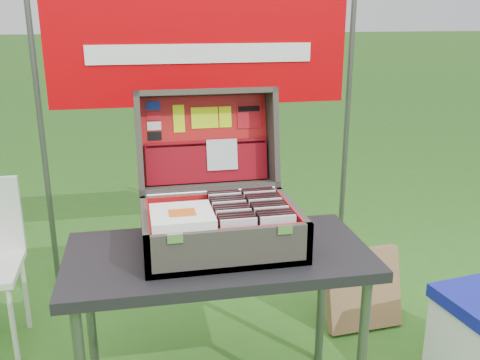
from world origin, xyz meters
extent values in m
cube|color=black|center=(-0.11, -0.05, 0.66)|extent=(1.10, 0.56, 0.04)
cylinder|color=#59595B|center=(0.38, -0.26, 0.32)|extent=(0.04, 0.04, 0.64)
cylinder|color=#59595B|center=(-0.59, 0.16, 0.32)|extent=(0.04, 0.04, 0.64)
cylinder|color=#59595B|center=(0.38, 0.16, 0.32)|extent=(0.04, 0.04, 0.64)
cube|color=#514B41|center=(-0.09, -0.03, 0.69)|extent=(0.56, 0.40, 0.02)
cube|color=#514B41|center=(-0.09, -0.22, 0.76)|extent=(0.56, 0.02, 0.15)
cube|color=#514B41|center=(-0.09, 0.16, 0.76)|extent=(0.56, 0.02, 0.15)
cube|color=#514B41|center=(-0.36, -0.03, 0.76)|extent=(0.02, 0.40, 0.15)
cube|color=#514B41|center=(0.18, -0.03, 0.76)|extent=(0.02, 0.40, 0.15)
cube|color=red|center=(-0.09, -0.03, 0.71)|extent=(0.52, 0.36, 0.01)
cube|color=silver|center=(-0.27, -0.23, 0.82)|extent=(0.05, 0.01, 0.03)
cube|color=silver|center=(0.09, -0.23, 0.82)|extent=(0.05, 0.01, 0.03)
cylinder|color=silver|center=(-0.09, 0.17, 0.83)|extent=(0.51, 0.02, 0.02)
cube|color=#514B41|center=(-0.09, 0.35, 1.01)|extent=(0.56, 0.10, 0.40)
cube|color=#514B41|center=(-0.09, 0.32, 1.20)|extent=(0.56, 0.15, 0.05)
cube|color=#514B41|center=(-0.09, 0.25, 0.83)|extent=(0.56, 0.15, 0.05)
cube|color=#514B41|center=(-0.36, 0.29, 1.02)|extent=(0.02, 0.22, 0.42)
cube|color=#514B41|center=(0.18, 0.29, 1.02)|extent=(0.02, 0.22, 0.42)
cube|color=red|center=(-0.09, 0.34, 1.01)|extent=(0.51, 0.07, 0.35)
cube|color=red|center=(-0.09, -0.20, 0.77)|extent=(0.52, 0.01, 0.13)
cube|color=red|center=(-0.09, 0.15, 0.77)|extent=(0.52, 0.01, 0.13)
cube|color=red|center=(-0.35, -0.03, 0.77)|extent=(0.01, 0.36, 0.13)
cube|color=red|center=(0.16, -0.03, 0.77)|extent=(0.01, 0.36, 0.13)
cube|color=maroon|center=(-0.09, 0.30, 0.92)|extent=(0.50, 0.06, 0.16)
cube|color=maroon|center=(-0.09, 0.31, 1.00)|extent=(0.49, 0.02, 0.02)
cube|color=silver|center=(-0.03, 0.29, 0.95)|extent=(0.13, 0.03, 0.13)
cube|color=#1933B2|center=(-0.30, 0.36, 1.15)|extent=(0.06, 0.01, 0.03)
cube|color=red|center=(-0.30, 0.35, 1.11)|extent=(0.06, 0.01, 0.03)
cube|color=white|center=(-0.30, 0.34, 1.07)|extent=(0.06, 0.01, 0.03)
cube|color=black|center=(-0.30, 0.33, 1.03)|extent=(0.06, 0.01, 0.03)
cube|color=#CAF20D|center=(-0.20, 0.35, 1.10)|extent=(0.05, 0.02, 0.11)
cube|color=#CAF20D|center=(-0.09, 0.35, 1.10)|extent=(0.11, 0.02, 0.08)
cube|color=#CAF20D|center=(-0.01, 0.35, 1.10)|extent=(0.05, 0.02, 0.08)
cube|color=red|center=(0.09, 0.35, 1.10)|extent=(0.10, 0.02, 0.10)
cube|color=black|center=(0.09, 0.35, 1.13)|extent=(0.09, 0.01, 0.02)
cube|color=silver|center=(-0.06, -0.18, 0.78)|extent=(0.12, 0.01, 0.14)
cube|color=black|center=(-0.06, -0.16, 0.78)|extent=(0.12, 0.01, 0.14)
cube|color=black|center=(-0.06, -0.14, 0.78)|extent=(0.12, 0.01, 0.14)
cube|color=black|center=(-0.06, -0.11, 0.78)|extent=(0.12, 0.01, 0.14)
cube|color=silver|center=(-0.06, -0.09, 0.78)|extent=(0.12, 0.01, 0.14)
cube|color=black|center=(-0.06, -0.07, 0.78)|extent=(0.12, 0.01, 0.14)
cube|color=black|center=(-0.06, -0.05, 0.78)|extent=(0.12, 0.01, 0.14)
cube|color=black|center=(-0.06, -0.02, 0.78)|extent=(0.12, 0.01, 0.14)
cube|color=silver|center=(-0.06, 0.00, 0.78)|extent=(0.12, 0.01, 0.14)
cube|color=black|center=(-0.06, 0.02, 0.78)|extent=(0.12, 0.01, 0.14)
cube|color=black|center=(-0.06, 0.04, 0.78)|extent=(0.12, 0.01, 0.14)
cube|color=black|center=(-0.06, 0.06, 0.78)|extent=(0.12, 0.01, 0.14)
cube|color=silver|center=(-0.06, 0.09, 0.78)|extent=(0.12, 0.01, 0.14)
cube|color=black|center=(-0.06, 0.11, 0.78)|extent=(0.12, 0.01, 0.14)
cube|color=black|center=(-0.06, 0.13, 0.78)|extent=(0.12, 0.01, 0.14)
cube|color=silver|center=(0.08, -0.18, 0.78)|extent=(0.12, 0.01, 0.14)
cube|color=black|center=(0.08, -0.16, 0.78)|extent=(0.12, 0.01, 0.14)
cube|color=black|center=(0.08, -0.14, 0.78)|extent=(0.12, 0.01, 0.14)
cube|color=black|center=(0.08, -0.11, 0.78)|extent=(0.12, 0.01, 0.14)
cube|color=silver|center=(0.08, -0.09, 0.78)|extent=(0.12, 0.01, 0.14)
cube|color=black|center=(0.08, -0.07, 0.78)|extent=(0.12, 0.01, 0.14)
cube|color=black|center=(0.08, -0.05, 0.78)|extent=(0.12, 0.01, 0.14)
cube|color=black|center=(0.08, -0.02, 0.78)|extent=(0.12, 0.01, 0.14)
cube|color=silver|center=(0.08, 0.00, 0.78)|extent=(0.12, 0.01, 0.14)
cube|color=black|center=(0.08, 0.02, 0.78)|extent=(0.12, 0.01, 0.14)
cube|color=black|center=(0.08, 0.04, 0.78)|extent=(0.12, 0.01, 0.14)
cube|color=black|center=(0.08, 0.06, 0.78)|extent=(0.12, 0.01, 0.14)
cube|color=silver|center=(0.08, 0.09, 0.78)|extent=(0.12, 0.01, 0.14)
cube|color=black|center=(0.08, 0.11, 0.78)|extent=(0.12, 0.01, 0.14)
cube|color=black|center=(0.08, 0.13, 0.78)|extent=(0.12, 0.01, 0.14)
cube|color=white|center=(-0.24, -0.10, 0.84)|extent=(0.21, 0.21, 0.00)
cube|color=white|center=(-0.24, -0.10, 0.84)|extent=(0.21, 0.21, 0.00)
cube|color=white|center=(-0.24, -0.10, 0.85)|extent=(0.21, 0.21, 0.00)
cube|color=white|center=(-0.24, -0.10, 0.85)|extent=(0.21, 0.21, 0.00)
cube|color=white|center=(-0.24, -0.10, 0.86)|extent=(0.21, 0.21, 0.00)
cube|color=white|center=(-0.24, -0.10, 0.86)|extent=(0.21, 0.21, 0.00)
cube|color=#D85919|center=(-0.24, -0.11, 0.87)|extent=(0.09, 0.07, 0.00)
cylinder|color=silver|center=(-0.95, 0.40, 0.20)|extent=(0.02, 0.02, 0.40)
cylinder|color=silver|center=(-0.95, 0.70, 0.20)|extent=(0.02, 0.02, 0.40)
cylinder|color=silver|center=(-0.95, 0.72, 0.59)|extent=(0.02, 0.02, 0.37)
cube|color=#8C6548|center=(0.69, 0.40, 0.20)|extent=(0.39, 0.19, 0.40)
cylinder|color=#59595B|center=(-0.85, 1.10, 0.85)|extent=(0.03, 0.03, 1.70)
cylinder|color=#59595B|center=(0.85, 1.10, 0.85)|extent=(0.03, 0.03, 1.70)
cube|color=#B40005|center=(0.00, 1.09, 1.30)|extent=(1.60, 0.02, 0.55)
cube|color=white|center=(0.00, 1.08, 1.30)|extent=(1.20, 0.00, 0.10)
camera|label=1|loc=(-0.38, -1.79, 1.51)|focal=40.00mm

